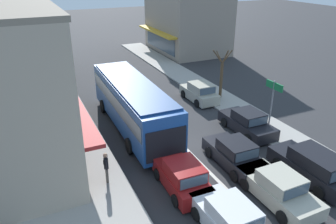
# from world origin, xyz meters

# --- Properties ---
(ground_plane) EXTENTS (140.00, 140.00, 0.00)m
(ground_plane) POSITION_xyz_m (0.00, 0.00, 0.00)
(ground_plane) COLOR #2D2D30
(lane_centre_line) EXTENTS (0.20, 28.00, 0.01)m
(lane_centre_line) POSITION_xyz_m (0.00, 4.00, 0.00)
(lane_centre_line) COLOR silver
(lane_centre_line) RESTS_ON ground
(sidewalk_left) EXTENTS (5.20, 44.00, 0.14)m
(sidewalk_left) POSITION_xyz_m (-6.80, 6.00, 0.07)
(sidewalk_left) COLOR #A39E96
(sidewalk_left) RESTS_ON ground
(kerb_right) EXTENTS (2.80, 44.00, 0.12)m
(kerb_right) POSITION_xyz_m (6.20, 6.00, 0.06)
(kerb_right) COLOR #A39E96
(kerb_right) RESTS_ON ground
(building_right_far) EXTENTS (8.32, 10.14, 10.13)m
(building_right_far) POSITION_xyz_m (11.48, 21.79, 5.06)
(building_right_far) COLOR gray
(building_right_far) RESTS_ON ground
(city_bus) EXTENTS (2.87, 10.90, 3.23)m
(city_bus) POSITION_xyz_m (-1.90, 4.00, 1.88)
(city_bus) COLOR #1E4C99
(city_bus) RESTS_ON ground
(hatchback_behind_bus_mid) EXTENTS (1.85, 3.72, 1.54)m
(hatchback_behind_bus_mid) POSITION_xyz_m (-1.56, -6.54, 0.71)
(hatchback_behind_bus_mid) COLOR silver
(hatchback_behind_bus_mid) RESTS_ON ground
(sedan_adjacent_lane_trail) EXTENTS (1.93, 4.21, 1.47)m
(sedan_adjacent_lane_trail) POSITION_xyz_m (1.65, -5.82, 0.66)
(sedan_adjacent_lane_trail) COLOR #B7B29E
(sedan_adjacent_lane_trail) RESTS_ON ground
(sedan_queue_far_back) EXTENTS (1.95, 4.23, 1.47)m
(sedan_queue_far_back) POSITION_xyz_m (1.59, -2.54, 0.66)
(sedan_queue_far_back) COLOR black
(sedan_queue_far_back) RESTS_ON ground
(hatchback_behind_bus_near) EXTENTS (1.89, 3.74, 1.54)m
(hatchback_behind_bus_near) POSITION_xyz_m (-1.96, -3.20, 0.71)
(hatchback_behind_bus_near) COLOR maroon
(hatchback_behind_bus_near) RESTS_ON ground
(parked_wagon_kerb_front) EXTENTS (2.01, 4.54, 1.58)m
(parked_wagon_kerb_front) POSITION_xyz_m (4.42, -5.22, 0.75)
(parked_wagon_kerb_front) COLOR black
(parked_wagon_kerb_front) RESTS_ON ground
(parked_sedan_kerb_second) EXTENTS (1.93, 4.21, 1.47)m
(parked_sedan_kerb_second) POSITION_xyz_m (4.62, 0.36, 0.66)
(parked_sedan_kerb_second) COLOR black
(parked_sedan_kerb_second) RESTS_ON ground
(parked_hatchback_kerb_third) EXTENTS (1.85, 3.72, 1.54)m
(parked_hatchback_kerb_third) POSITION_xyz_m (4.51, 6.35, 0.71)
(parked_hatchback_kerb_third) COLOR #B7B29E
(parked_hatchback_kerb_third) RESTS_ON ground
(traffic_light_downstreet) EXTENTS (0.33, 0.24, 4.20)m
(traffic_light_downstreet) POSITION_xyz_m (-4.03, 18.70, 2.85)
(traffic_light_downstreet) COLOR gray
(traffic_light_downstreet) RESTS_ON ground
(directional_road_sign) EXTENTS (0.10, 1.40, 3.60)m
(directional_road_sign) POSITION_xyz_m (5.71, -0.44, 2.68)
(directional_road_sign) COLOR gray
(directional_road_sign) RESTS_ON ground
(street_tree_right) EXTENTS (1.82, 1.66, 4.17)m
(street_tree_right) POSITION_xyz_m (6.27, 6.06, 1.95)
(street_tree_right) COLOR brown
(street_tree_right) RESTS_ON ground
(pedestrian_with_handbag_near) EXTENTS (0.33, 0.66, 1.63)m
(pedestrian_with_handbag_near) POSITION_xyz_m (-5.15, -1.24, 1.07)
(pedestrian_with_handbag_near) COLOR #4C4742
(pedestrian_with_handbag_near) RESTS_ON sidewalk_left
(pedestrian_browsing_midblock) EXTENTS (0.51, 0.37, 1.63)m
(pedestrian_browsing_midblock) POSITION_xyz_m (-4.98, 7.67, 1.07)
(pedestrian_browsing_midblock) COLOR #232838
(pedestrian_browsing_midblock) RESTS_ON sidewalk_left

